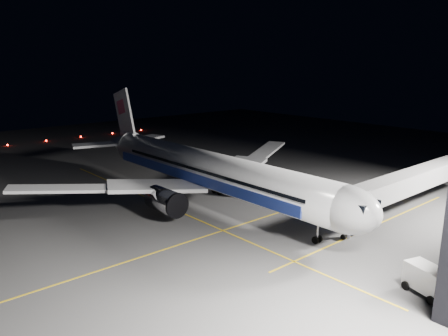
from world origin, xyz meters
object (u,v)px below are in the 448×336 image
object	(u,v)px
jet_bridge	(406,183)
safety_cone_a	(207,189)
airliner	(205,170)
safety_cone_b	(274,194)
service_truck	(432,282)
baggage_tug	(238,176)
safety_cone_c	(265,192)

from	to	relation	value
jet_bridge	safety_cone_a	size ratio (longest dim) A/B	66.04
airliner	safety_cone_b	distance (m)	12.44
airliner	service_truck	size ratio (longest dim) A/B	10.48
baggage_tug	safety_cone_c	world-z (taller)	baggage_tug
jet_bridge	safety_cone_c	distance (m)	21.69
airliner	safety_cone_a	xyz separation A→B (m)	(-4.73, 4.00, -4.90)
service_truck	safety_cone_c	size ratio (longest dim) A/B	10.16
safety_cone_a	safety_cone_b	xyz separation A→B (m)	(9.67, 6.33, 0.05)
baggage_tug	safety_cone_b	bearing A→B (deg)	-2.87
service_truck	safety_cone_c	distance (m)	35.04
safety_cone_b	safety_cone_a	bearing A→B (deg)	-146.77
service_truck	safety_cone_a	xyz separation A→B (m)	(-41.03, 6.16, -1.24)
jet_bridge	safety_cone_c	xyz separation A→B (m)	(-19.65, -8.12, -4.29)
airliner	baggage_tug	size ratio (longest dim) A/B	25.60
airliner	safety_cone_a	bearing A→B (deg)	139.80
jet_bridge	safety_cone_a	world-z (taller)	jet_bridge
service_truck	baggage_tug	bearing A→B (deg)	178.28
baggage_tug	service_truck	bearing A→B (deg)	-9.87
safety_cone_a	safety_cone_b	bearing A→B (deg)	33.23
safety_cone_a	safety_cone_b	world-z (taller)	safety_cone_b
safety_cone_a	airliner	bearing A→B (deg)	-40.20
jet_bridge	service_truck	distance (m)	24.35
airliner	safety_cone_b	xyz separation A→B (m)	(4.93, 10.33, -4.85)
jet_bridge	service_truck	xyz separation A→B (m)	(13.23, -20.21, -3.08)
airliner	service_truck	world-z (taller)	airliner
safety_cone_b	safety_cone_c	distance (m)	1.55
baggage_tug	safety_cone_b	xyz separation A→B (m)	(11.34, -2.47, -0.41)
airliner	safety_cone_c	size ratio (longest dim) A/B	106.46
airliner	safety_cone_c	distance (m)	11.58
safety_cone_a	safety_cone_c	bearing A→B (deg)	36.01
baggage_tug	safety_cone_a	world-z (taller)	baggage_tug
jet_bridge	baggage_tug	xyz separation A→B (m)	(-29.48, -5.25, -3.86)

